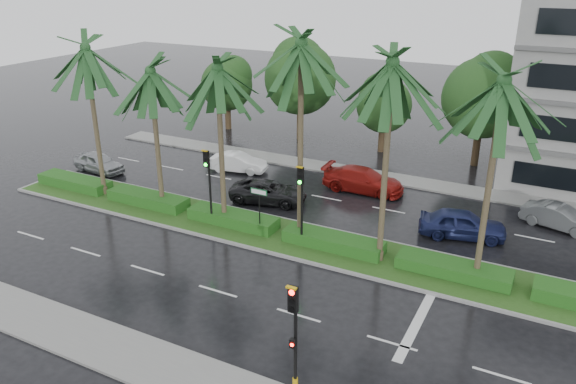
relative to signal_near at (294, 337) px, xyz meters
The scene contains 18 objects.
ground 11.42m from the signal_near, 122.58° to the left, with size 120.00×120.00×0.00m, color black.
near_sidewalk 6.53m from the signal_near, behind, with size 40.00×2.40×0.12m, color slate.
far_sidewalk 22.35m from the signal_near, 105.67° to the left, with size 40.00×2.00×0.12m, color slate.
median 12.24m from the signal_near, 120.00° to the left, with size 36.00×4.00×0.15m.
hedge 12.17m from the signal_near, 120.00° to the left, with size 35.20×1.40×0.60m.
lane_markings 9.76m from the signal_near, 108.30° to the left, with size 34.00×13.06×0.01m.
palm_row 14.01m from the signal_near, 124.84° to the left, with size 26.30×4.20×10.78m.
signal_near is the anchor object (origin of this frame).
signal_median_left 13.93m from the signal_near, 135.91° to the left, with size 0.34×0.42×4.36m.
signal_median_right 10.69m from the signal_near, 114.91° to the left, with size 0.34×0.42×4.36m.
street_sign 12.11m from the signal_near, 125.34° to the left, with size 0.95×0.09×2.60m.
bg_trees 27.51m from the signal_near, 100.12° to the left, with size 32.83×5.70×8.24m.
car_silver 25.84m from the signal_near, 148.47° to the left, with size 4.01×1.61×1.37m, color #979B9E.
car_white 22.51m from the signal_near, 126.72° to the left, with size 3.97×1.38×1.31m, color white.
car_darkgrey 16.91m from the signal_near, 122.02° to the left, with size 4.65×2.14×1.29m, color black.
car_red 19.13m from the signal_near, 103.39° to the left, with size 5.18×2.11×1.50m, color maroon.
car_blue 15.11m from the signal_near, 80.41° to the left, with size 4.47×1.80×1.52m, color navy.
car_grey 19.70m from the signal_near, 69.09° to the left, with size 3.95×1.38×1.30m, color slate.
Camera 1 is at (12.57, -22.55, 13.51)m, focal length 35.00 mm.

